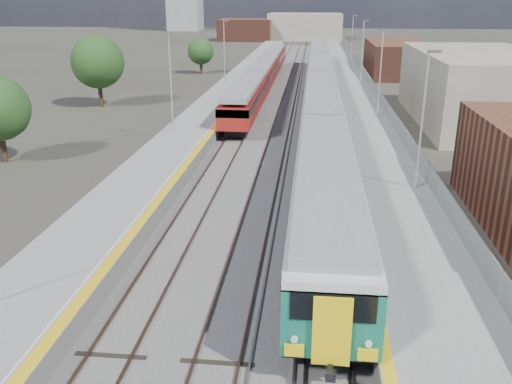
# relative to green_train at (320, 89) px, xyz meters

# --- Properties ---
(ground) EXTENTS (320.00, 320.00, 0.00)m
(ground) POSITION_rel_green_train_xyz_m (-1.50, 2.07, -2.34)
(ground) COLOR #47443A
(ground) RESTS_ON ground
(ballast_bed) EXTENTS (10.50, 155.00, 0.06)m
(ballast_bed) POSITION_rel_green_train_xyz_m (-3.75, 4.57, -2.31)
(ballast_bed) COLOR #565451
(ballast_bed) RESTS_ON ground
(tracks) EXTENTS (8.96, 160.00, 0.17)m
(tracks) POSITION_rel_green_train_xyz_m (-3.15, 6.25, -2.23)
(tracks) COLOR #4C3323
(tracks) RESTS_ON ground
(platform_right) EXTENTS (4.70, 155.00, 8.52)m
(platform_right) POSITION_rel_green_train_xyz_m (3.78, 4.56, -1.80)
(platform_right) COLOR slate
(platform_right) RESTS_ON ground
(platform_left) EXTENTS (4.30, 155.00, 8.52)m
(platform_left) POSITION_rel_green_train_xyz_m (-10.55, 4.56, -1.82)
(platform_left) COLOR slate
(platform_left) RESTS_ON ground
(green_train) EXTENTS (3.02, 83.92, 3.32)m
(green_train) POSITION_rel_green_train_xyz_m (0.00, 0.00, 0.00)
(green_train) COLOR black
(green_train) RESTS_ON ground
(red_train) EXTENTS (2.69, 54.68, 3.40)m
(red_train) POSITION_rel_green_train_xyz_m (-7.00, 13.77, -0.33)
(red_train) COLOR black
(red_train) RESTS_ON ground
(tree_b) EXTENTS (5.47, 5.47, 7.41)m
(tree_b) POSITION_rel_green_train_xyz_m (-23.27, 0.60, 2.33)
(tree_b) COLOR #382619
(tree_b) RESTS_ON ground
(tree_c) EXTENTS (3.93, 3.93, 5.33)m
(tree_c) POSITION_rel_green_train_xyz_m (-17.87, 27.80, 1.01)
(tree_c) COLOR #382619
(tree_c) RESTS_ON ground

